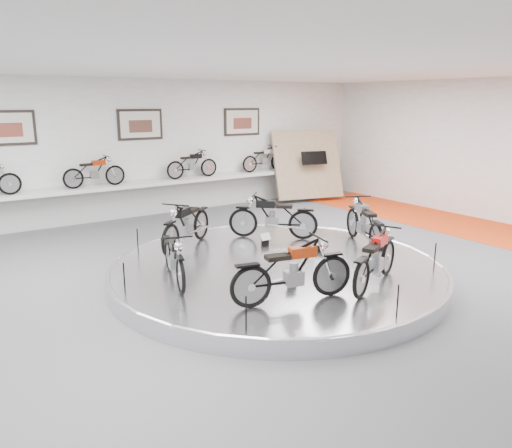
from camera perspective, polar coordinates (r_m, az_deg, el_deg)
floor at (r=9.54m, az=3.46°, el=-6.71°), size 16.00×16.00×0.00m
ceiling at (r=8.96m, az=3.84°, el=18.00°), size 16.00×16.00×0.00m
wall_back at (r=15.14m, az=-13.00°, el=8.38°), size 16.00×0.00×16.00m
orange_carpet_strip at (r=14.56m, az=25.17°, el=-0.78°), size 2.40×12.60×0.01m
dado_band at (r=15.32m, az=-12.68°, el=2.97°), size 15.68×0.04×1.10m
display_platform at (r=9.71m, az=2.38°, el=-5.38°), size 6.40×6.40×0.30m
platform_rim at (r=9.68m, az=2.39°, el=-4.71°), size 6.40×6.40×0.10m
shelf at (r=14.99m, az=-12.37°, el=4.50°), size 11.00×0.55×0.10m
poster_left at (r=14.17m, az=-26.55°, el=9.79°), size 1.35×0.06×0.88m
poster_center at (r=15.06m, az=-13.08°, el=11.02°), size 1.35×0.06×0.88m
poster_right at (r=16.66m, az=-1.59°, el=11.60°), size 1.35×0.06×0.88m
display_panel at (r=17.33m, az=5.89°, el=6.81°), size 2.56×1.52×2.30m
shelf_bike_b at (r=14.45m, az=-17.99°, el=5.48°), size 1.22×0.43×0.73m
shelf_bike_c at (r=15.55m, az=-7.29°, el=6.58°), size 1.22×0.43×0.73m
shelf_bike_d at (r=16.93m, az=0.92°, el=7.28°), size 1.22×0.43×0.73m
bike_a at (r=11.32m, az=1.94°, el=0.87°), size 1.67×1.64×1.02m
bike_b at (r=10.66m, az=-7.95°, el=-0.01°), size 1.79×1.55×1.04m
bike_c at (r=8.70m, az=-9.35°, el=-3.68°), size 0.94×1.63×0.91m
bike_d at (r=7.73m, az=4.20°, el=-5.33°), size 1.83×0.99×1.02m
bike_e at (r=8.62m, az=13.53°, el=-3.83°), size 1.75×1.20×0.97m
bike_f at (r=10.97m, az=12.25°, el=0.16°), size 1.30×1.84×1.02m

